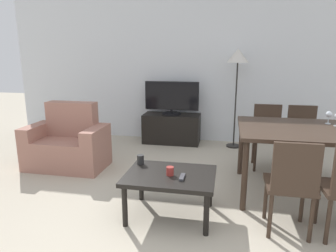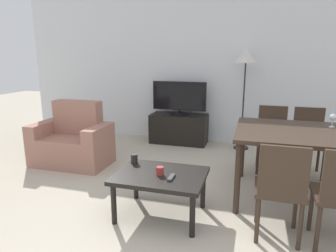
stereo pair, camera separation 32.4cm
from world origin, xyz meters
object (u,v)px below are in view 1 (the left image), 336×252
Objects in this scene: dining_table at (300,135)px; tv_stand at (172,129)px; dining_chair_near at (292,182)px; wine_glass_center at (329,115)px; armchair at (68,145)px; floor_lamp at (238,61)px; dining_chair_far_left at (267,132)px; cup_colored_far at (170,171)px; dining_chair_far at (302,134)px; cup_white_near at (140,160)px; remote_primary at (182,177)px; coffee_table at (170,179)px; tv at (172,98)px.

tv_stand is at bearing 135.00° from dining_table.
wine_glass_center is at bearing 62.85° from dining_chair_near.
dining_table is at bearing -5.65° from armchair.
dining_table is 1.96m from floor_lamp.
dining_chair_far_left is 1.92m from cup_colored_far.
dining_chair_far is (3.15, 0.56, 0.17)m from armchair.
floor_lamp is at bearing 66.17° from cup_white_near.
dining_chair_far_left is at bearing 56.76° from cup_colored_far.
remote_primary is (1.77, -1.10, 0.13)m from armchair.
remote_primary is (0.13, -0.08, 0.06)m from coffee_table.
dining_chair_far is (0.45, 1.69, 0.00)m from dining_chair_near.
dining_chair_far is (1.96, -0.89, 0.23)m from tv_stand.
tv is 1.25m from floor_lamp.
tv is 2.54m from wine_glass_center.
tv_stand is at bearing 120.30° from dining_chair_near.
wine_glass_center is at bearing -44.73° from dining_chair_far_left.
dining_chair_near is 0.93m from remote_primary.
dining_chair_near is at bearing -80.52° from floor_lamp.
dining_table is at bearing 18.26° from cup_white_near.
coffee_table is at bearing -79.72° from tv.
dining_chair_near is 0.53× the size of floor_lamp.
coffee_table is 1.07m from dining_chair_near.
wine_glass_center is at bearing 32.53° from cup_colored_far.
cup_white_near is at bearing 150.16° from remote_primary.
remote_primary is (0.57, -2.54, -0.36)m from tv.
tv_stand is at bearing 145.04° from wine_glass_center.
dining_chair_far_left is at bearing 60.63° from remote_primary.
floor_lamp reaches higher than tv_stand.
floor_lamp is 2.74m from remote_primary.
wine_glass_center is (1.98, 0.81, 0.38)m from cup_white_near.
wine_glass_center reaches higher than remote_primary.
cup_white_near is at bearing -157.66° from wine_glass_center.
dining_chair_far_left is at bearing -30.45° from tv_stand.
wine_glass_center is (2.08, -1.46, 0.61)m from tv_stand.
tv is (0.00, -0.00, 0.54)m from tv_stand.
dining_chair_near is (1.06, -0.11, 0.11)m from coffee_table.
armchair is at bearing -170.00° from dining_chair_far.
tv_stand is 6.76× the size of wine_glass_center.
cup_colored_far is at bearing -82.40° from coffee_table.
armchair is 7.11× the size of remote_primary.
remote_primary is (-0.51, -2.50, -0.99)m from floor_lamp.
armchair reaches higher than dining_chair_near.
dining_chair_far is (0.23, 0.85, -0.20)m from dining_table.
remote_primary is at bearing -119.37° from dining_chair_far_left.
dining_chair_far_left is 5.90× the size of wine_glass_center.
cup_colored_far reaches higher than coffee_table.
dining_chair_far_left is 1.33m from floor_lamp.
dining_chair_near and dining_chair_far have the same top height.
dining_chair_far is at bearing 46.29° from coffee_table.
armchair reaches higher than tv_stand.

